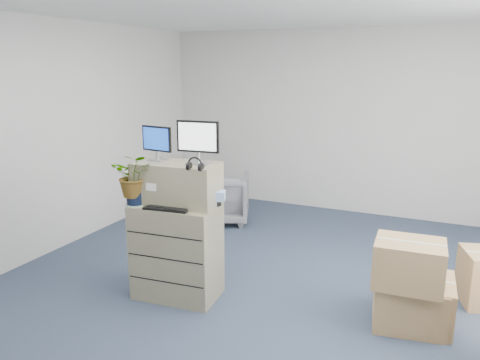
% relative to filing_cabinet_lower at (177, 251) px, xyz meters
% --- Properties ---
extents(ground, '(7.00, 7.00, 0.00)m').
position_rel_filing_cabinet_lower_xyz_m(ground, '(0.97, 0.01, -0.47)').
color(ground, '#283448').
rests_on(ground, ground).
extents(wall_back, '(6.00, 0.02, 2.80)m').
position_rel_filing_cabinet_lower_xyz_m(wall_back, '(0.97, 3.52, 0.93)').
color(wall_back, '#B9B6B0').
rests_on(wall_back, ground).
extents(filing_cabinet_lower, '(0.85, 0.56, 0.94)m').
position_rel_filing_cabinet_lower_xyz_m(filing_cabinet_lower, '(0.00, 0.00, 0.00)').
color(filing_cabinet_lower, gray).
rests_on(filing_cabinet_lower, ground).
extents(filing_cabinet_upper, '(0.84, 0.47, 0.40)m').
position_rel_filing_cabinet_lower_xyz_m(filing_cabinet_upper, '(-0.00, 0.04, 0.67)').
color(filing_cabinet_upper, gray).
rests_on(filing_cabinet_upper, filing_cabinet_lower).
extents(monitor_left, '(0.34, 0.15, 0.33)m').
position_rel_filing_cabinet_lower_xyz_m(monitor_left, '(-0.22, 0.06, 1.06)').
color(monitor_left, '#99999E').
rests_on(monitor_left, filing_cabinet_upper).
extents(monitor_right, '(0.41, 0.18, 0.40)m').
position_rel_filing_cabinet_lower_xyz_m(monitor_right, '(0.22, 0.08, 1.10)').
color(monitor_right, '#99999E').
rests_on(monitor_right, filing_cabinet_upper).
extents(headphones, '(0.14, 0.03, 0.14)m').
position_rel_filing_cabinet_lower_xyz_m(headphones, '(0.29, -0.12, 0.91)').
color(headphones, black).
rests_on(headphones, filing_cabinet_upper).
extents(keyboard, '(0.45, 0.23, 0.02)m').
position_rel_filing_cabinet_lower_xyz_m(keyboard, '(0.01, -0.14, 0.48)').
color(keyboard, black).
rests_on(keyboard, filing_cabinet_lower).
extents(mouse, '(0.09, 0.06, 0.03)m').
position_rel_filing_cabinet_lower_xyz_m(mouse, '(0.29, -0.05, 0.49)').
color(mouse, silver).
rests_on(mouse, filing_cabinet_lower).
extents(water_bottle, '(0.07, 0.07, 0.25)m').
position_rel_filing_cabinet_lower_xyz_m(water_bottle, '(0.10, 0.05, 0.60)').
color(water_bottle, gray).
rests_on(water_bottle, filing_cabinet_lower).
extents(phone_dock, '(0.05, 0.04, 0.11)m').
position_rel_filing_cabinet_lower_xyz_m(phone_dock, '(-0.02, 0.06, 0.51)').
color(phone_dock, silver).
rests_on(phone_dock, filing_cabinet_lower).
extents(external_drive, '(0.23, 0.19, 0.06)m').
position_rel_filing_cabinet_lower_xyz_m(external_drive, '(0.30, 0.11, 0.50)').
color(external_drive, black).
rests_on(external_drive, filing_cabinet_lower).
extents(tissue_box, '(0.26, 0.19, 0.09)m').
position_rel_filing_cabinet_lower_xyz_m(tissue_box, '(0.35, 0.11, 0.58)').
color(tissue_box, '#3879C0').
rests_on(tissue_box, external_drive).
extents(potted_plant, '(0.48, 0.51, 0.41)m').
position_rel_filing_cabinet_lower_xyz_m(potted_plant, '(-0.34, -0.16, 0.71)').
color(potted_plant, '#A5C8A1').
rests_on(potted_plant, filing_cabinet_lower).
extents(office_chair, '(0.98, 0.95, 0.79)m').
position_rel_filing_cabinet_lower_xyz_m(office_chair, '(-0.63, 2.26, -0.08)').
color(office_chair, slate).
rests_on(office_chair, ground).
extents(cardboard_boxes, '(1.61, 1.83, 0.81)m').
position_rel_filing_cabinet_lower_xyz_m(cardboard_boxes, '(2.56, 0.46, -0.15)').
color(cardboard_boxes, '#A2704E').
rests_on(cardboard_boxes, ground).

